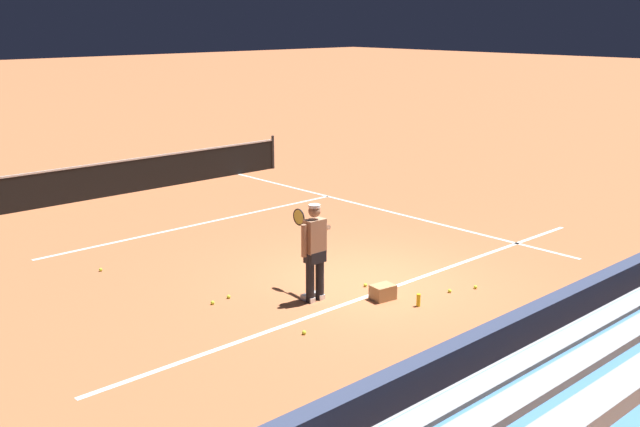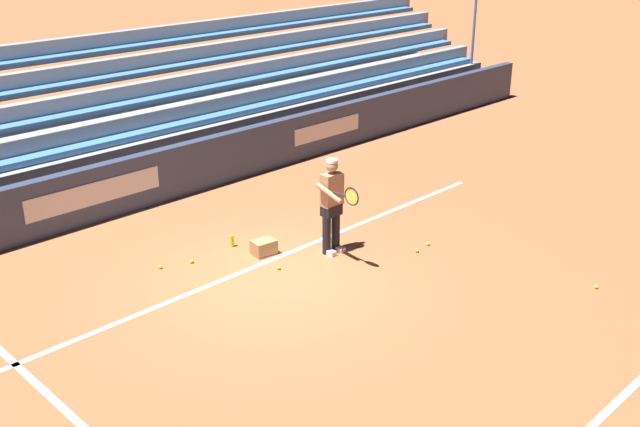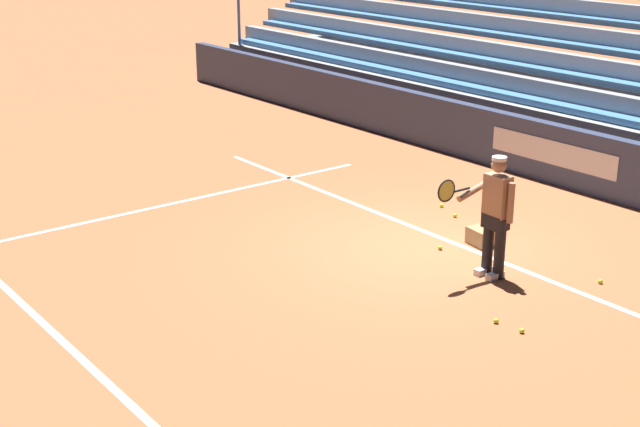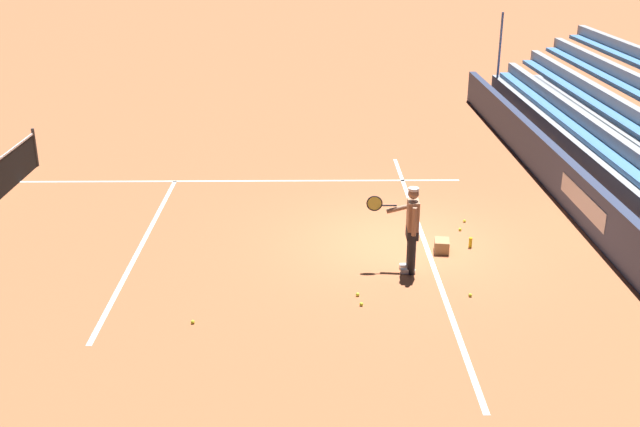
{
  "view_description": "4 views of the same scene",
  "coord_description": "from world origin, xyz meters",
  "px_view_note": "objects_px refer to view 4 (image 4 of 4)",
  "views": [
    {
      "loc": [
        -9.58,
        -9.02,
        4.76
      ],
      "look_at": [
        0.23,
        1.61,
        0.96
      ],
      "focal_mm": 42.0,
      "sensor_mm": 36.0,
      "label": 1
    },
    {
      "loc": [
        7.16,
        8.34,
        5.64
      ],
      "look_at": [
        -0.19,
        0.92,
        1.35
      ],
      "focal_mm": 42.0,
      "sensor_mm": 36.0,
      "label": 2
    },
    {
      "loc": [
        -8.96,
        8.86,
        4.89
      ],
      "look_at": [
        0.49,
        1.56,
        0.73
      ],
      "focal_mm": 50.0,
      "sensor_mm": 36.0,
      "label": 3
    },
    {
      "loc": [
        -14.57,
        1.91,
        6.33
      ],
      "look_at": [
        -0.23,
        1.73,
        0.76
      ],
      "focal_mm": 42.0,
      "sensor_mm": 36.0,
      "label": 4
    }
  ],
  "objects_px": {
    "ball_box_cardboard": "(442,246)",
    "tennis_ball_midcourt": "(470,295)",
    "tennis_player": "(411,228)",
    "tennis_ball_on_baseline": "(460,229)",
    "tennis_ball_near_player": "(464,221)",
    "tennis_ball_far_left": "(358,294)",
    "tennis_ball_stray_back": "(361,304)",
    "tennis_ball_by_box": "(409,246)",
    "water_bottle": "(470,243)",
    "tennis_ball_toward_net": "(193,322)"
  },
  "relations": [
    {
      "from": "tennis_ball_on_baseline",
      "to": "tennis_ball_far_left",
      "type": "bearing_deg",
      "value": 141.49
    },
    {
      "from": "tennis_player",
      "to": "tennis_ball_far_left",
      "type": "bearing_deg",
      "value": 134.74
    },
    {
      "from": "tennis_player",
      "to": "tennis_ball_on_baseline",
      "type": "xyz_separation_m",
      "value": [
        2.02,
        -1.38,
        -0.86
      ]
    },
    {
      "from": "tennis_ball_stray_back",
      "to": "tennis_ball_near_player",
      "type": "xyz_separation_m",
      "value": [
        3.94,
        -2.6,
        0.0
      ]
    },
    {
      "from": "tennis_ball_midcourt",
      "to": "tennis_ball_on_baseline",
      "type": "height_order",
      "value": "same"
    },
    {
      "from": "tennis_ball_by_box",
      "to": "water_bottle",
      "type": "height_order",
      "value": "water_bottle"
    },
    {
      "from": "ball_box_cardboard",
      "to": "water_bottle",
      "type": "bearing_deg",
      "value": -72.36
    },
    {
      "from": "ball_box_cardboard",
      "to": "tennis_ball_by_box",
      "type": "bearing_deg",
      "value": 70.49
    },
    {
      "from": "tennis_ball_toward_net",
      "to": "tennis_ball_by_box",
      "type": "xyz_separation_m",
      "value": [
        3.15,
        -4.07,
        0.0
      ]
    },
    {
      "from": "tennis_ball_by_box",
      "to": "tennis_ball_on_baseline",
      "type": "bearing_deg",
      "value": -54.13
    },
    {
      "from": "tennis_ball_toward_net",
      "to": "tennis_ball_on_baseline",
      "type": "bearing_deg",
      "value": -52.67
    },
    {
      "from": "tennis_ball_on_baseline",
      "to": "tennis_ball_near_player",
      "type": "relative_size",
      "value": 1.0
    },
    {
      "from": "tennis_ball_midcourt",
      "to": "tennis_ball_by_box",
      "type": "distance_m",
      "value": 2.38
    },
    {
      "from": "ball_box_cardboard",
      "to": "tennis_ball_midcourt",
      "type": "xyz_separation_m",
      "value": [
        -2.01,
        -0.2,
        -0.1
      ]
    },
    {
      "from": "tennis_ball_toward_net",
      "to": "tennis_ball_near_player",
      "type": "distance_m",
      "value": 7.13
    },
    {
      "from": "ball_box_cardboard",
      "to": "tennis_ball_toward_net",
      "type": "xyz_separation_m",
      "value": [
        -2.93,
        4.71,
        -0.1
      ]
    },
    {
      "from": "tennis_ball_near_player",
      "to": "tennis_ball_on_baseline",
      "type": "bearing_deg",
      "value": 158.73
    },
    {
      "from": "tennis_ball_near_player",
      "to": "tennis_ball_midcourt",
      "type": "bearing_deg",
      "value": 170.7
    },
    {
      "from": "tennis_player",
      "to": "ball_box_cardboard",
      "type": "bearing_deg",
      "value": -41.06
    },
    {
      "from": "ball_box_cardboard",
      "to": "water_bottle",
      "type": "height_order",
      "value": "ball_box_cardboard"
    },
    {
      "from": "tennis_player",
      "to": "tennis_ball_by_box",
      "type": "bearing_deg",
      "value": -7.52
    },
    {
      "from": "tennis_player",
      "to": "tennis_ball_by_box",
      "type": "xyz_separation_m",
      "value": [
        1.13,
        -0.15,
        -0.86
      ]
    },
    {
      "from": "tennis_player",
      "to": "tennis_ball_stray_back",
      "type": "height_order",
      "value": "tennis_player"
    },
    {
      "from": "tennis_ball_toward_net",
      "to": "water_bottle",
      "type": "xyz_separation_m",
      "value": [
        3.13,
        -5.34,
        0.08
      ]
    },
    {
      "from": "tennis_ball_midcourt",
      "to": "tennis_ball_near_player",
      "type": "height_order",
      "value": "same"
    },
    {
      "from": "ball_box_cardboard",
      "to": "tennis_ball_midcourt",
      "type": "distance_m",
      "value": 2.02
    },
    {
      "from": "ball_box_cardboard",
      "to": "tennis_ball_far_left",
      "type": "xyz_separation_m",
      "value": [
        -1.96,
        1.85,
        -0.1
      ]
    },
    {
      "from": "tennis_ball_toward_net",
      "to": "water_bottle",
      "type": "bearing_deg",
      "value": -59.64
    },
    {
      "from": "tennis_ball_by_box",
      "to": "ball_box_cardboard",
      "type": "bearing_deg",
      "value": -109.51
    },
    {
      "from": "tennis_player",
      "to": "tennis_ball_near_player",
      "type": "relative_size",
      "value": 25.98
    },
    {
      "from": "tennis_ball_on_baseline",
      "to": "tennis_ball_near_player",
      "type": "height_order",
      "value": "same"
    },
    {
      "from": "ball_box_cardboard",
      "to": "tennis_ball_on_baseline",
      "type": "relative_size",
      "value": 6.06
    },
    {
      "from": "tennis_player",
      "to": "tennis_ball_toward_net",
      "type": "height_order",
      "value": "tennis_player"
    },
    {
      "from": "tennis_player",
      "to": "tennis_ball_toward_net",
      "type": "relative_size",
      "value": 25.98
    },
    {
      "from": "tennis_ball_midcourt",
      "to": "tennis_ball_by_box",
      "type": "height_order",
      "value": "same"
    },
    {
      "from": "tennis_ball_on_baseline",
      "to": "water_bottle",
      "type": "height_order",
      "value": "water_bottle"
    },
    {
      "from": "tennis_ball_midcourt",
      "to": "tennis_ball_on_baseline",
      "type": "bearing_deg",
      "value": -7.28
    },
    {
      "from": "tennis_ball_stray_back",
      "to": "tennis_ball_by_box",
      "type": "height_order",
      "value": "same"
    },
    {
      "from": "tennis_player",
      "to": "tennis_ball_stray_back",
      "type": "bearing_deg",
      "value": 144.38
    },
    {
      "from": "ball_box_cardboard",
      "to": "tennis_ball_far_left",
      "type": "bearing_deg",
      "value": 136.6
    },
    {
      "from": "tennis_player",
      "to": "ball_box_cardboard",
      "type": "xyz_separation_m",
      "value": [
        0.9,
        -0.79,
        -0.76
      ]
    },
    {
      "from": "tennis_ball_by_box",
      "to": "water_bottle",
      "type": "xyz_separation_m",
      "value": [
        -0.02,
        -1.27,
        0.08
      ]
    },
    {
      "from": "tennis_ball_far_left",
      "to": "tennis_ball_stray_back",
      "type": "relative_size",
      "value": 1.0
    },
    {
      "from": "tennis_ball_midcourt",
      "to": "tennis_ball_near_player",
      "type": "distance_m",
      "value": 3.67
    },
    {
      "from": "tennis_player",
      "to": "ball_box_cardboard",
      "type": "height_order",
      "value": "tennis_player"
    },
    {
      "from": "tennis_ball_by_box",
      "to": "water_bottle",
      "type": "relative_size",
      "value": 0.3
    },
    {
      "from": "tennis_ball_midcourt",
      "to": "tennis_ball_far_left",
      "type": "height_order",
      "value": "same"
    },
    {
      "from": "tennis_ball_far_left",
      "to": "tennis_ball_midcourt",
      "type": "bearing_deg",
      "value": -91.37
    },
    {
      "from": "tennis_ball_by_box",
      "to": "tennis_ball_near_player",
      "type": "xyz_separation_m",
      "value": [
        1.39,
        -1.43,
        0.0
      ]
    },
    {
      "from": "tennis_ball_by_box",
      "to": "tennis_ball_near_player",
      "type": "distance_m",
      "value": 1.99
    }
  ]
}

